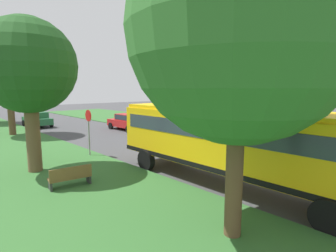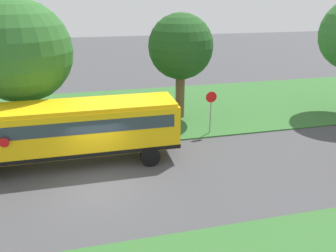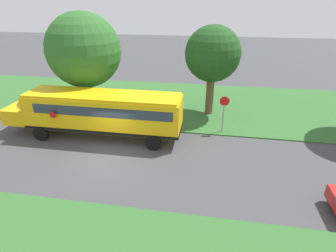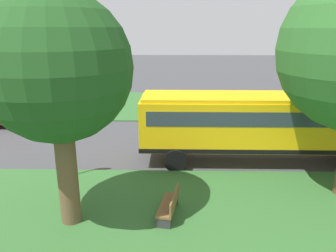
% 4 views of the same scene
% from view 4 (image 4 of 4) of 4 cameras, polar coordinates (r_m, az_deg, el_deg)
% --- Properties ---
extents(ground_plane, '(120.00, 120.00, 0.00)m').
position_cam_4_polar(ground_plane, '(18.31, 9.36, -2.77)').
color(ground_plane, '#424244').
extents(grass_far_side, '(10.00, 80.00, 0.07)m').
position_cam_4_polar(grass_far_side, '(26.90, 6.81, 3.71)').
color(grass_far_side, '#33662D').
rests_on(grass_far_side, ground).
extents(school_bus, '(2.84, 12.42, 3.16)m').
position_cam_4_polar(school_bus, '(15.57, 16.07, 0.73)').
color(school_bus, yellow).
rests_on(school_bus, ground).
extents(oak_tree_roadside_mid, '(4.31, 4.31, 7.13)m').
position_cam_4_polar(oak_tree_roadside_mid, '(9.70, -18.36, 9.52)').
color(oak_tree_roadside_mid, brown).
rests_on(oak_tree_roadside_mid, ground).
extents(stop_sign, '(0.08, 0.68, 2.74)m').
position_cam_4_polar(stop_sign, '(13.91, -17.06, -2.06)').
color(stop_sign, gray).
rests_on(stop_sign, ground).
extents(park_bench, '(1.66, 0.75, 0.92)m').
position_cam_4_polar(park_bench, '(11.04, 0.33, -13.56)').
color(park_bench, brown).
rests_on(park_bench, ground).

